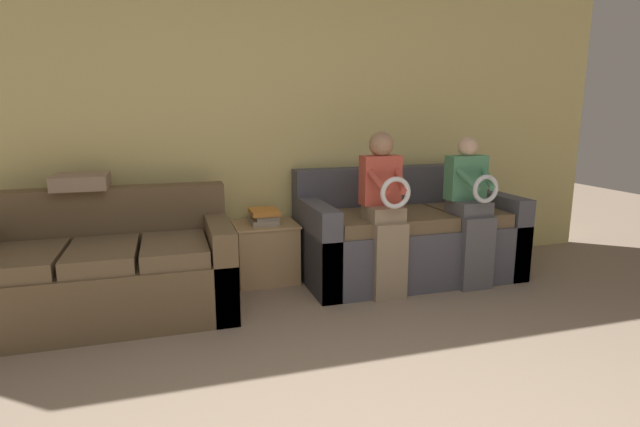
{
  "coord_description": "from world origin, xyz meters",
  "views": [
    {
      "loc": [
        -0.64,
        -0.97,
        1.4
      ],
      "look_at": [
        0.25,
        1.93,
        0.77
      ],
      "focal_mm": 28.0,
      "sensor_mm": 36.0,
      "label": 1
    }
  ],
  "objects_px": {
    "child_left_seated": "(385,206)",
    "side_shelf": "(266,251)",
    "couch_main": "(406,237)",
    "throw_pillow": "(81,181)",
    "child_right_seated": "(471,206)",
    "book_stack": "(264,216)",
    "couch_side": "(107,272)"
  },
  "relations": [
    {
      "from": "child_left_seated",
      "to": "book_stack",
      "type": "relative_size",
      "value": 4.19
    },
    {
      "from": "couch_main",
      "to": "throw_pillow",
      "type": "xyz_separation_m",
      "value": [
        -2.52,
        0.15,
        0.56
      ]
    },
    {
      "from": "child_left_seated",
      "to": "couch_main",
      "type": "bearing_deg",
      "value": 44.08
    },
    {
      "from": "child_left_seated",
      "to": "couch_side",
      "type": "bearing_deg",
      "value": 174.28
    },
    {
      "from": "couch_side",
      "to": "side_shelf",
      "type": "bearing_deg",
      "value": 17.27
    },
    {
      "from": "side_shelf",
      "to": "couch_main",
      "type": "bearing_deg",
      "value": -9.82
    },
    {
      "from": "couch_side",
      "to": "child_left_seated",
      "type": "bearing_deg",
      "value": -5.72
    },
    {
      "from": "couch_main",
      "to": "book_stack",
      "type": "bearing_deg",
      "value": 169.79
    },
    {
      "from": "couch_main",
      "to": "child_left_seated",
      "type": "height_order",
      "value": "child_left_seated"
    },
    {
      "from": "couch_main",
      "to": "book_stack",
      "type": "xyz_separation_m",
      "value": [
        -1.19,
        0.21,
        0.21
      ]
    },
    {
      "from": "book_stack",
      "to": "couch_main",
      "type": "bearing_deg",
      "value": -10.21
    },
    {
      "from": "couch_main",
      "to": "throw_pillow",
      "type": "bearing_deg",
      "value": 176.58
    },
    {
      "from": "couch_main",
      "to": "child_left_seated",
      "type": "xyz_separation_m",
      "value": [
        -0.37,
        -0.36,
        0.36
      ]
    },
    {
      "from": "child_right_seated",
      "to": "book_stack",
      "type": "xyz_separation_m",
      "value": [
        -1.56,
        0.58,
        -0.11
      ]
    },
    {
      "from": "couch_side",
      "to": "throw_pillow",
      "type": "distance_m",
      "value": 0.69
    },
    {
      "from": "couch_side",
      "to": "throw_pillow",
      "type": "bearing_deg",
      "value": 116.32
    },
    {
      "from": "couch_main",
      "to": "couch_side",
      "type": "distance_m",
      "value": 2.37
    },
    {
      "from": "couch_main",
      "to": "couch_side",
      "type": "relative_size",
      "value": 1.07
    },
    {
      "from": "couch_main",
      "to": "couch_side",
      "type": "xyz_separation_m",
      "value": [
        -2.36,
        -0.16,
        -0.03
      ]
    },
    {
      "from": "couch_side",
      "to": "child_right_seated",
      "type": "distance_m",
      "value": 2.77
    },
    {
      "from": "child_right_seated",
      "to": "side_shelf",
      "type": "bearing_deg",
      "value": 159.77
    },
    {
      "from": "child_left_seated",
      "to": "side_shelf",
      "type": "distance_m",
      "value": 1.08
    },
    {
      "from": "couch_main",
      "to": "side_shelf",
      "type": "bearing_deg",
      "value": 170.18
    },
    {
      "from": "couch_main",
      "to": "child_left_seated",
      "type": "bearing_deg",
      "value": -135.92
    },
    {
      "from": "couch_main",
      "to": "child_right_seated",
      "type": "xyz_separation_m",
      "value": [
        0.37,
        -0.37,
        0.32
      ]
    },
    {
      "from": "book_stack",
      "to": "throw_pillow",
      "type": "xyz_separation_m",
      "value": [
        -1.33,
        -0.06,
        0.35
      ]
    },
    {
      "from": "child_right_seated",
      "to": "child_left_seated",
      "type": "bearing_deg",
      "value": 179.51
    },
    {
      "from": "child_right_seated",
      "to": "throw_pillow",
      "type": "bearing_deg",
      "value": 169.82
    },
    {
      "from": "book_stack",
      "to": "child_left_seated",
      "type": "bearing_deg",
      "value": -35.33
    },
    {
      "from": "side_shelf",
      "to": "book_stack",
      "type": "bearing_deg",
      "value": 124.62
    },
    {
      "from": "couch_side",
      "to": "book_stack",
      "type": "relative_size",
      "value": 5.69
    },
    {
      "from": "throw_pillow",
      "to": "book_stack",
      "type": "bearing_deg",
      "value": 2.72
    }
  ]
}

